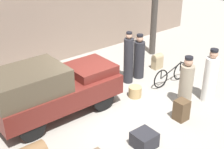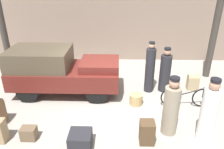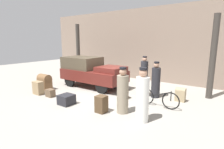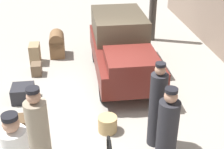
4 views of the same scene
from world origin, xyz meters
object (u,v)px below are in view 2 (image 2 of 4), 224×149
trunk_umber_medium (147,132)px  suitcase_tan_flat (29,133)px  conductor_in_dark_uniform (150,69)px  trunk_barrel_dark (193,82)px  porter_with_bicycle (209,113)px  bicycle (187,97)px  porter_carrying_trunk (165,72)px  trunk_wicker_pale (80,140)px  wicker_basket (136,99)px  truck (60,69)px  porter_standing_middle (171,109)px

trunk_umber_medium → suitcase_tan_flat: bearing=179.4°
conductor_in_dark_uniform → trunk_barrel_dark: size_ratio=3.10×
porter_with_bicycle → trunk_umber_medium: 1.56m
bicycle → porter_carrying_trunk: (-0.51, 1.05, 0.39)m
suitcase_tan_flat → trunk_barrel_dark: bearing=29.2°
conductor_in_dark_uniform → trunk_barrel_dark: 1.69m
trunk_barrel_dark → conductor_in_dark_uniform: bearing=-174.9°
trunk_barrel_dark → trunk_wicker_pale: size_ratio=1.08×
bicycle → trunk_umber_medium: (-1.43, -1.66, -0.04)m
bicycle → trunk_umber_medium: size_ratio=2.72×
trunk_wicker_pale → suitcase_tan_flat: bearing=170.7°
porter_with_bicycle → trunk_barrel_dark: (0.50, 2.63, -0.47)m
bicycle → wicker_basket: bearing=176.9°
trunk_umber_medium → porter_carrying_trunk: bearing=71.2°
truck → suitcase_tan_flat: bearing=-96.3°
suitcase_tan_flat → wicker_basket: bearing=31.1°
trunk_umber_medium → suitcase_tan_flat: (-2.97, 0.03, -0.13)m
bicycle → conductor_in_dark_uniform: bearing=136.6°
porter_with_bicycle → trunk_wicker_pale: porter_with_bicycle is taller
trunk_wicker_pale → suitcase_tan_flat: 1.37m
bicycle → suitcase_tan_flat: 4.70m
porter_carrying_trunk → trunk_barrel_dark: 1.14m
wicker_basket → suitcase_tan_flat: (-2.84, -1.71, -0.00)m
conductor_in_dark_uniform → trunk_umber_medium: 2.74m
suitcase_tan_flat → porter_with_bicycle: bearing=1.8°
wicker_basket → porter_standing_middle: bearing=-60.3°
trunk_barrel_dark → wicker_basket: bearing=-153.5°
bicycle → trunk_barrel_dark: (0.55, 1.14, -0.03)m
conductor_in_dark_uniform → porter_standing_middle: 2.27m
wicker_basket → conductor_in_dark_uniform: size_ratio=0.23×
conductor_in_dark_uniform → porter_carrying_trunk: conductor_in_dark_uniform is taller
truck → porter_standing_middle: 3.92m
wicker_basket → porter_standing_middle: porter_standing_middle is taller
trunk_wicker_pale → trunk_umber_medium: bearing=6.7°
bicycle → porter_with_bicycle: porter_with_bicycle is taller
porter_standing_middle → porter_carrying_trunk: porter_standing_middle is taller
bicycle → wicker_basket: bicycle is taller
wicker_basket → porter_standing_middle: 1.64m
wicker_basket → trunk_umber_medium: (0.14, -1.74, 0.13)m
trunk_umber_medium → conductor_in_dark_uniform: bearing=82.0°
bicycle → porter_standing_middle: 1.54m
wicker_basket → trunk_umber_medium: trunk_umber_medium is taller
wicker_basket → trunk_barrel_dark: bearing=26.5°
bicycle → porter_with_bicycle: size_ratio=0.95×
conductor_in_dark_uniform → trunk_wicker_pale: (-2.00, -2.85, -0.65)m
truck → suitcase_tan_flat: size_ratio=9.60×
porter_standing_middle → suitcase_tan_flat: 3.66m
porter_with_bicycle → porter_standing_middle: size_ratio=1.05×
porter_standing_middle → suitcase_tan_flat: porter_standing_middle is taller
bicycle → porter_standing_middle: size_ratio=1.01×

